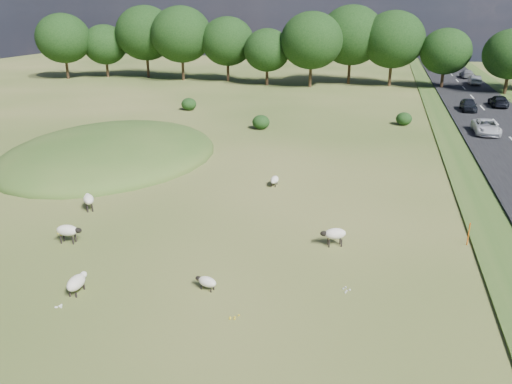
% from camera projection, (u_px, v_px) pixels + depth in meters
% --- Properties ---
extents(ground, '(160.00, 160.00, 0.00)m').
position_uv_depth(ground, '(278.00, 141.00, 44.36)').
color(ground, '#315219').
rests_on(ground, ground).
extents(mound, '(16.00, 20.00, 4.00)m').
position_uv_depth(mound, '(111.00, 155.00, 39.86)').
color(mound, '#33561E').
rests_on(mound, ground).
extents(road, '(8.00, 150.00, 0.25)m').
position_uv_depth(road, '(499.00, 127.00, 48.80)').
color(road, black).
rests_on(road, ground).
extents(treeline, '(96.28, 14.66, 11.70)m').
position_uv_depth(treeline, '(321.00, 41.00, 74.58)').
color(treeline, black).
rests_on(treeline, ground).
extents(shrubs, '(25.56, 9.07, 1.41)m').
position_uv_depth(shrubs, '(271.00, 114.00, 52.23)').
color(shrubs, black).
rests_on(shrubs, ground).
extents(marker_post, '(0.06, 0.06, 1.20)m').
position_uv_depth(marker_post, '(469.00, 234.00, 24.53)').
color(marker_post, '#D8590C').
rests_on(marker_post, ground).
extents(sheep_0, '(1.12, 1.29, 0.95)m').
position_uv_depth(sheep_0, '(88.00, 199.00, 28.84)').
color(sheep_0, beige).
rests_on(sheep_0, ground).
extents(sheep_1, '(0.52, 1.14, 0.66)m').
position_uv_depth(sheep_1, '(274.00, 180.00, 32.87)').
color(sheep_1, beige).
rests_on(sheep_1, ground).
extents(sheep_2, '(1.35, 0.68, 0.96)m').
position_uv_depth(sheep_2, '(68.00, 231.00, 24.74)').
color(sheep_2, beige).
rests_on(sheep_2, ground).
extents(sheep_3, '(0.62, 1.32, 0.76)m').
position_uv_depth(sheep_3, '(77.00, 282.00, 20.43)').
color(sheep_3, beige).
rests_on(sheep_3, ground).
extents(sheep_4, '(1.34, 0.90, 0.93)m').
position_uv_depth(sheep_4, '(334.00, 234.00, 24.43)').
color(sheep_4, beige).
rests_on(sheep_4, ground).
extents(sheep_5, '(1.06, 0.65, 0.59)m').
position_uv_depth(sheep_5, '(207.00, 282.00, 20.69)').
color(sheep_5, beige).
rests_on(sheep_5, ground).
extents(car_0, '(1.87, 4.60, 1.33)m').
position_uv_depth(car_0, '(467.00, 74.00, 82.87)').
color(car_0, '#989B9F').
rests_on(car_0, road).
extents(car_1, '(1.56, 3.89, 1.32)m').
position_uv_depth(car_1, '(469.00, 105.00, 55.92)').
color(car_1, black).
rests_on(car_1, road).
extents(car_2, '(1.46, 4.17, 1.38)m').
position_uv_depth(car_2, '(474.00, 80.00, 75.37)').
color(car_2, '#94959B').
rests_on(car_2, road).
extents(car_5, '(1.78, 4.38, 1.27)m').
position_uv_depth(car_5, '(499.00, 101.00, 58.43)').
color(car_5, black).
rests_on(car_5, road).
extents(car_6, '(2.12, 4.60, 1.28)m').
position_uv_depth(car_6, '(486.00, 127.00, 45.60)').
color(car_6, white).
rests_on(car_6, road).
extents(car_7, '(2.26, 4.90, 1.36)m').
position_uv_depth(car_7, '(438.00, 67.00, 92.60)').
color(car_7, silver).
rests_on(car_7, road).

